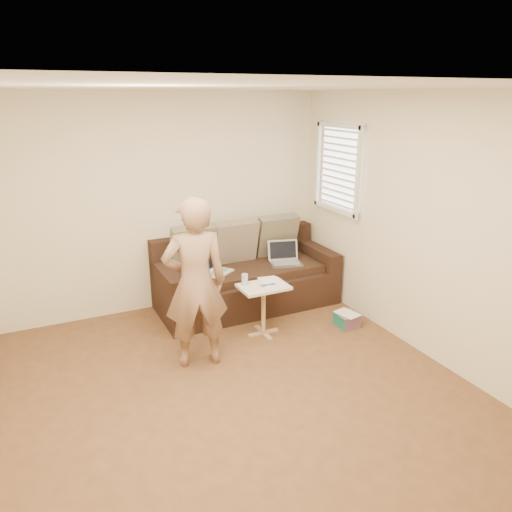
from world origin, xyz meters
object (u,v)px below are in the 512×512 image
object	(u,v)px
side_table	(263,310)
drinking_glass	(245,279)
laptop_silver	(286,264)
sofa	(247,274)
laptop_white	(218,273)
person	(195,284)
striped_box	(347,319)

from	to	relation	value
side_table	drinking_glass	xyz separation A→B (m)	(-0.17, 0.11, 0.35)
drinking_glass	side_table	bearing A→B (deg)	-32.83
laptop_silver	drinking_glass	bearing A→B (deg)	-131.64
sofa	drinking_glass	distance (m)	0.78
laptop_white	person	world-z (taller)	person
laptop_white	side_table	world-z (taller)	laptop_white
sofa	drinking_glass	xyz separation A→B (m)	(-0.33, -0.67, 0.21)
striped_box	side_table	bearing A→B (deg)	165.82
side_table	striped_box	size ratio (longest dim) A/B	2.33
laptop_silver	laptop_white	world-z (taller)	laptop_silver
drinking_glass	person	bearing A→B (deg)	-151.13
laptop_white	drinking_glass	bearing A→B (deg)	-117.67
person	side_table	size ratio (longest dim) A/B	2.92
laptop_silver	drinking_glass	size ratio (longest dim) A/B	3.21
person	drinking_glass	xyz separation A→B (m)	(0.68, 0.38, -0.21)
person	side_table	bearing A→B (deg)	-153.34
laptop_silver	laptop_white	size ratio (longest dim) A/B	1.10
person	sofa	bearing A→B (deg)	-124.58
laptop_silver	sofa	bearing A→B (deg)	-179.82
striped_box	laptop_white	bearing A→B (deg)	141.41
sofa	side_table	world-z (taller)	sofa
drinking_glass	sofa	bearing A→B (deg)	63.82
sofa	drinking_glass	bearing A→B (deg)	-116.18
laptop_silver	striped_box	bearing A→B (deg)	-55.51
sofa	laptop_silver	bearing A→B (deg)	-14.83
side_table	striped_box	distance (m)	1.01
laptop_silver	drinking_glass	world-z (taller)	drinking_glass
laptop_silver	person	distance (m)	1.79
sofa	striped_box	xyz separation A→B (m)	(0.81, -1.02, -0.35)
sofa	person	bearing A→B (deg)	-134.08
laptop_white	person	distance (m)	1.20
striped_box	drinking_glass	bearing A→B (deg)	162.63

